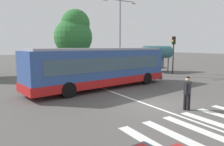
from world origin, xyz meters
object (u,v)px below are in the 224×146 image
city_transit_bus (101,67)px  parked_car_white (47,68)px  background_tree_right (74,33)px  parked_car_charcoal (108,65)px  bus_stop_shelter (157,53)px  traffic_light_far_corner (173,49)px  parked_car_black (68,67)px  pedestrian_crossing_street (187,91)px  parked_car_blue (88,66)px  twin_arm_street_lamp (120,29)px

city_transit_bus → parked_car_white: 9.81m
background_tree_right → parked_car_charcoal: bearing=-47.5°
city_transit_bus → bus_stop_shelter: bearing=27.1°
parked_car_white → traffic_light_far_corner: (12.84, -6.41, 2.15)m
parked_car_white → parked_car_black: bearing=0.3°
parked_car_charcoal → bus_stop_shelter: bearing=-42.1°
pedestrian_crossing_street → parked_car_white: 17.02m
parked_car_charcoal → parked_car_white: bearing=-179.7°
traffic_light_far_corner → parked_car_charcoal: bearing=127.8°
pedestrian_crossing_street → background_tree_right: bearing=84.8°
bus_stop_shelter → background_tree_right: 11.27m
traffic_light_far_corner → parked_car_blue: bearing=137.6°
city_transit_bus → parked_car_blue: city_transit_bus is taller
traffic_light_far_corner → twin_arm_street_lamp: 6.74m
pedestrian_crossing_street → twin_arm_street_lamp: twin_arm_street_lamp is taller
parked_car_white → twin_arm_street_lamp: bearing=-33.4°
parked_car_blue → traffic_light_far_corner: bearing=-42.4°
pedestrian_crossing_street → background_tree_right: background_tree_right is taller
parked_car_blue → parked_car_charcoal: bearing=-10.9°
pedestrian_crossing_street → parked_car_white: (-2.75, 16.80, -0.20)m
traffic_light_far_corner → bus_stop_shelter: size_ratio=1.08×
parked_car_charcoal → bus_stop_shelter: bus_stop_shelter is taller
city_transit_bus → background_tree_right: size_ratio=1.48×
city_transit_bus → traffic_light_far_corner: traffic_light_far_corner is taller
city_transit_bus → traffic_light_far_corner: (11.12, 3.22, 1.32)m
pedestrian_crossing_street → bus_stop_shelter: bearing=52.5°
parked_car_white → parked_car_blue: same height
bus_stop_shelter → background_tree_right: bearing=135.6°
parked_car_white → parked_car_charcoal: (7.83, 0.04, 0.00)m
parked_car_white → parked_car_charcoal: bearing=0.3°
twin_arm_street_lamp → background_tree_right: twin_arm_street_lamp is taller
bus_stop_shelter → parked_car_black: bearing=157.5°
parked_car_blue → pedestrian_crossing_street: bearing=-98.2°
parked_car_charcoal → traffic_light_far_corner: bearing=-52.2°
pedestrian_crossing_street → traffic_light_far_corner: bearing=45.8°
parked_car_black → bus_stop_shelter: size_ratio=1.13×
pedestrian_crossing_street → parked_car_blue: size_ratio=0.37×
parked_car_charcoal → background_tree_right: background_tree_right is taller
parked_car_black → parked_car_charcoal: 5.42m
parked_car_blue → bus_stop_shelter: bus_stop_shelter is taller
pedestrian_crossing_street → twin_arm_street_lamp: bearing=72.0°
parked_car_white → bus_stop_shelter: size_ratio=1.13×
parked_car_black → traffic_light_far_corner: size_ratio=1.05×
twin_arm_street_lamp → traffic_light_far_corner: bearing=-17.7°
background_tree_right → bus_stop_shelter: bearing=-44.4°
parked_car_white → parked_car_charcoal: size_ratio=0.99×
city_transit_bus → bus_stop_shelter: 12.08m
pedestrian_crossing_street → city_transit_bus: bearing=98.1°
traffic_light_far_corner → twin_arm_street_lamp: size_ratio=0.53×
twin_arm_street_lamp → background_tree_right: bearing=105.0°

